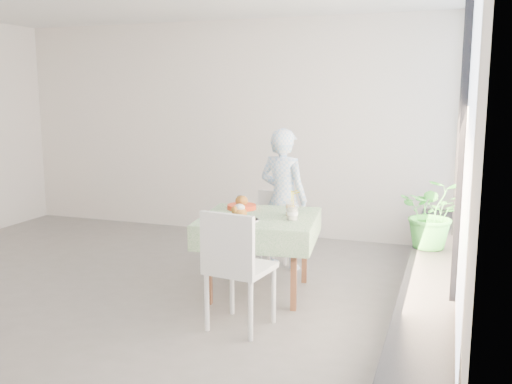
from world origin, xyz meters
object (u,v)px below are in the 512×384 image
at_px(chair_far, 265,244).
at_px(diner, 283,199).
at_px(potted_plant, 433,213).
at_px(chair_near, 240,292).
at_px(juice_cup_orange, 291,209).
at_px(main_dish, 241,215).
at_px(cafe_table, 259,245).

height_order(chair_far, diner, diner).
bearing_deg(potted_plant, chair_near, -142.03).
distance_m(diner, juice_cup_orange, 0.78).
height_order(chair_near, diner, diner).
distance_m(chair_near, diner, 1.72).
bearing_deg(diner, main_dish, 100.37).
distance_m(cafe_table, juice_cup_orange, 0.45).
distance_m(chair_far, main_dish, 1.18).
bearing_deg(potted_plant, chair_far, 163.04).
relative_size(cafe_table, potted_plant, 1.82).
bearing_deg(potted_plant, diner, 160.44).
bearing_deg(juice_cup_orange, chair_far, 124.27).
bearing_deg(chair_near, main_dish, 109.26).
xyz_separation_m(cafe_table, juice_cup_orange, (0.27, 0.11, 0.35)).
relative_size(main_dish, potted_plant, 0.46).
distance_m(chair_far, chair_near, 1.67).
bearing_deg(chair_near, cafe_table, 97.90).
distance_m(cafe_table, potted_plant, 1.59).
relative_size(main_dish, juice_cup_orange, 1.05).
relative_size(diner, juice_cup_orange, 5.40).
height_order(diner, juice_cup_orange, diner).
height_order(juice_cup_orange, potted_plant, potted_plant).
height_order(cafe_table, chair_far, chair_far).
xyz_separation_m(cafe_table, chair_far, (-0.21, 0.81, -0.21)).
height_order(main_dish, potted_plant, potted_plant).
bearing_deg(potted_plant, juice_cup_orange, -172.05).
xyz_separation_m(chair_far, chair_near, (0.32, -1.63, 0.05)).
distance_m(chair_near, juice_cup_orange, 1.07).
height_order(main_dish, juice_cup_orange, juice_cup_orange).
bearing_deg(diner, chair_far, 19.90).
bearing_deg(juice_cup_orange, diner, 111.59).
height_order(chair_near, juice_cup_orange, juice_cup_orange).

